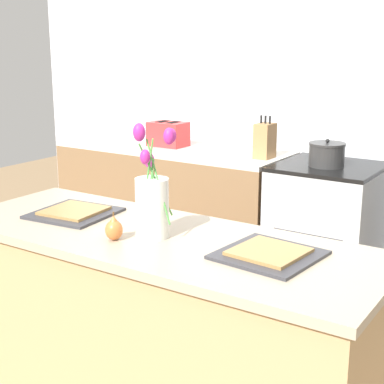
% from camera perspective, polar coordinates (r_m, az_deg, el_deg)
% --- Properties ---
extents(back_wall, '(5.20, 0.08, 2.70)m').
position_cam_1_polar(back_wall, '(3.97, 14.27, 10.06)').
color(back_wall, silver).
rests_on(back_wall, ground_plane).
extents(kitchen_island, '(1.80, 0.66, 0.89)m').
position_cam_1_polar(kitchen_island, '(2.47, -3.29, -13.96)').
color(kitchen_island, tan).
rests_on(kitchen_island, ground_plane).
extents(back_counter, '(1.68, 0.60, 0.90)m').
position_cam_1_polar(back_counter, '(4.26, -1.90, -1.56)').
color(back_counter, brown).
rests_on(back_counter, ground_plane).
extents(stove_range, '(0.60, 0.61, 0.90)m').
position_cam_1_polar(stove_range, '(3.74, 12.81, -4.21)').
color(stove_range, '#B2B5B7').
rests_on(stove_range, ground_plane).
extents(flower_vase, '(0.18, 0.17, 0.44)m').
position_cam_1_polar(flower_vase, '(2.23, -3.82, -0.83)').
color(flower_vase, silver).
rests_on(flower_vase, kitchen_island).
extents(pear_figurine, '(0.07, 0.07, 0.11)m').
position_cam_1_polar(pear_figurine, '(2.25, -7.58, -3.56)').
color(pear_figurine, '#C66B33').
rests_on(pear_figurine, kitchen_island).
extents(plate_setting_left, '(0.35, 0.35, 0.02)m').
position_cam_1_polar(plate_setting_left, '(2.61, -11.35, -1.94)').
color(plate_setting_left, '#333338').
rests_on(plate_setting_left, kitchen_island).
extents(plate_setting_right, '(0.35, 0.35, 0.02)m').
position_cam_1_polar(plate_setting_right, '(2.09, 7.46, -5.96)').
color(plate_setting_right, '#333338').
rests_on(plate_setting_right, kitchen_island).
extents(toaster, '(0.28, 0.18, 0.17)m').
position_cam_1_polar(toaster, '(4.17, -2.34, 5.65)').
color(toaster, red).
rests_on(toaster, back_counter).
extents(cooking_pot, '(0.21, 0.21, 0.16)m').
position_cam_1_polar(cooking_pot, '(3.57, 12.94, 3.57)').
color(cooking_pot, '#2D2D2D').
rests_on(cooking_pot, stove_range).
extents(knife_block, '(0.10, 0.14, 0.27)m').
position_cam_1_polar(knife_block, '(3.75, 7.08, 4.96)').
color(knife_block, '#A37547').
rests_on(knife_block, back_counter).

